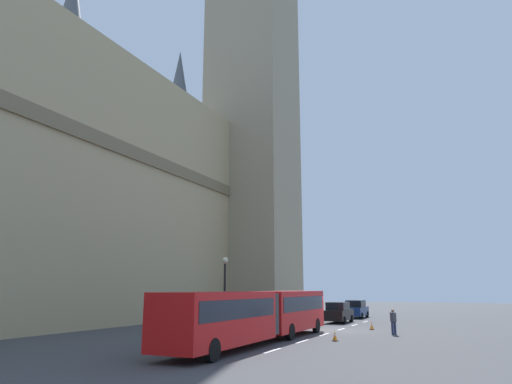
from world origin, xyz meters
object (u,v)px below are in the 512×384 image
object	(u,v)px
traffic_cone_middle	(372,326)
traffic_cone_west	(335,336)
clock_tower	(253,21)
sedan_lead	(339,312)
street_lamp	(225,289)
pedestrian_near_cones	(393,321)
articulated_bus	(259,312)
sedan_trailing	(356,309)

from	to	relation	value
traffic_cone_middle	traffic_cone_west	bearing A→B (deg)	176.63
clock_tower	sedan_lead	world-z (taller)	clock_tower
clock_tower	street_lamp	bearing A→B (deg)	-159.37
sedan_lead	traffic_cone_middle	bearing A→B (deg)	-146.24
traffic_cone_middle	street_lamp	world-z (taller)	street_lamp
sedan_lead	traffic_cone_middle	xyz separation A→B (m)	(-6.22, -4.16, -0.63)
traffic_cone_west	pedestrian_near_cones	world-z (taller)	pedestrian_near_cones
articulated_bus	sedan_trailing	xyz separation A→B (m)	(25.62, 0.01, -0.83)
sedan_lead	street_lamp	size ratio (longest dim) A/B	0.83
traffic_cone_west	traffic_cone_middle	size ratio (longest dim) A/B	1.00
articulated_bus	traffic_cone_west	size ratio (longest dim) A/B	31.12
sedan_trailing	traffic_cone_west	distance (m)	23.04
clock_tower	sedan_trailing	xyz separation A→B (m)	(-3.77, -13.98, -40.07)
pedestrian_near_cones	articulated_bus	bearing A→B (deg)	142.62
articulated_bus	sedan_trailing	bearing A→B (deg)	0.02
clock_tower	street_lamp	distance (m)	46.52
street_lamp	clock_tower	bearing A→B (deg)	20.63
sedan_trailing	pedestrian_near_cones	world-z (taller)	sedan_trailing
clock_tower	traffic_cone_middle	world-z (taller)	clock_tower
traffic_cone_middle	pedestrian_near_cones	bearing A→B (deg)	-147.97
articulated_bus	sedan_trailing	size ratio (longest dim) A/B	4.10
articulated_bus	street_lamp	xyz separation A→B (m)	(4.19, 4.51, 1.31)
street_lamp	traffic_cone_west	bearing A→B (deg)	-99.01
articulated_bus	street_lamp	bearing A→B (deg)	47.09
pedestrian_near_cones	sedan_trailing	bearing A→B (deg)	20.12
sedan_lead	traffic_cone_middle	size ratio (longest dim) A/B	7.59
traffic_cone_west	pedestrian_near_cones	distance (m)	6.05
street_lamp	pedestrian_near_cones	distance (m)	11.79
sedan_trailing	traffic_cone_middle	xyz separation A→B (m)	(-13.93, -4.22, -0.63)
sedan_lead	pedestrian_near_cones	bearing A→B (deg)	-146.84
articulated_bus	street_lamp	size ratio (longest dim) A/B	3.42
articulated_bus	traffic_cone_middle	distance (m)	12.51
sedan_lead	sedan_trailing	bearing A→B (deg)	0.49
articulated_bus	sedan_lead	distance (m)	17.93
sedan_trailing	pedestrian_near_cones	bearing A→B (deg)	-159.88
sedan_trailing	traffic_cone_middle	world-z (taller)	sedan_trailing
sedan_trailing	street_lamp	bearing A→B (deg)	168.15
clock_tower	sedan_trailing	world-z (taller)	clock_tower
sedan_trailing	street_lamp	distance (m)	22.00
articulated_bus	traffic_cone_west	bearing A→B (deg)	-51.99
clock_tower	traffic_cone_west	bearing A→B (deg)	-146.28
sedan_lead	articulated_bus	bearing A→B (deg)	179.82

